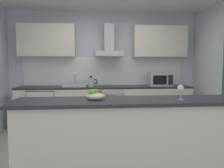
{
  "coord_description": "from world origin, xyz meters",
  "views": [
    {
      "loc": [
        -0.32,
        -3.33,
        1.37
      ],
      "look_at": [
        0.04,
        0.45,
        1.05
      ],
      "focal_mm": 36.09,
      "sensor_mm": 36.0,
      "label": 1
    }
  ],
  "objects_px": {
    "range_hood": "(109,46)",
    "wine_glass": "(181,89)",
    "oven": "(110,106)",
    "refrigerator": "(43,109)",
    "kettle": "(91,82)",
    "microwave": "(160,79)",
    "fruit_bowl": "(96,96)",
    "sink": "(75,85)"
  },
  "relations": [
    {
      "from": "kettle",
      "to": "fruit_bowl",
      "type": "height_order",
      "value": "kettle"
    },
    {
      "from": "microwave",
      "to": "fruit_bowl",
      "type": "relative_size",
      "value": 2.27
    },
    {
      "from": "microwave",
      "to": "fruit_bowl",
      "type": "bearing_deg",
      "value": -123.08
    },
    {
      "from": "range_hood",
      "to": "sink",
      "type": "bearing_deg",
      "value": -171.15
    },
    {
      "from": "oven",
      "to": "refrigerator",
      "type": "relative_size",
      "value": 0.94
    },
    {
      "from": "kettle",
      "to": "range_hood",
      "type": "relative_size",
      "value": 0.4
    },
    {
      "from": "sink",
      "to": "kettle",
      "type": "bearing_deg",
      "value": -7.25
    },
    {
      "from": "sink",
      "to": "fruit_bowl",
      "type": "height_order",
      "value": "sink"
    },
    {
      "from": "kettle",
      "to": "microwave",
      "type": "bearing_deg",
      "value": 0.22
    },
    {
      "from": "microwave",
      "to": "range_hood",
      "type": "relative_size",
      "value": 0.69
    },
    {
      "from": "sink",
      "to": "range_hood",
      "type": "xyz_separation_m",
      "value": [
        0.76,
        0.12,
        0.86
      ]
    },
    {
      "from": "kettle",
      "to": "fruit_bowl",
      "type": "bearing_deg",
      "value": -88.8
    },
    {
      "from": "refrigerator",
      "to": "range_hood",
      "type": "relative_size",
      "value": 1.18
    },
    {
      "from": "refrigerator",
      "to": "sink",
      "type": "height_order",
      "value": "sink"
    },
    {
      "from": "fruit_bowl",
      "to": "range_hood",
      "type": "bearing_deg",
      "value": 81.61
    },
    {
      "from": "refrigerator",
      "to": "range_hood",
      "type": "xyz_separation_m",
      "value": [
        1.45,
        0.13,
        1.36
      ]
    },
    {
      "from": "range_hood",
      "to": "wine_glass",
      "type": "xyz_separation_m",
      "value": [
        0.63,
        -2.56,
        -0.7
      ]
    },
    {
      "from": "kettle",
      "to": "fruit_bowl",
      "type": "relative_size",
      "value": 1.31
    },
    {
      "from": "kettle",
      "to": "wine_glass",
      "type": "bearing_deg",
      "value": -66.6
    },
    {
      "from": "oven",
      "to": "refrigerator",
      "type": "distance_m",
      "value": 1.45
    },
    {
      "from": "microwave",
      "to": "refrigerator",
      "type": "bearing_deg",
      "value": 179.44
    },
    {
      "from": "microwave",
      "to": "range_hood",
      "type": "distance_m",
      "value": 1.36
    },
    {
      "from": "oven",
      "to": "kettle",
      "type": "distance_m",
      "value": 0.68
    },
    {
      "from": "refrigerator",
      "to": "fruit_bowl",
      "type": "xyz_separation_m",
      "value": [
        1.09,
        -2.33,
        0.59
      ]
    },
    {
      "from": "kettle",
      "to": "range_hood",
      "type": "xyz_separation_m",
      "value": [
        0.41,
        0.16,
        0.78
      ]
    },
    {
      "from": "wine_glass",
      "to": "fruit_bowl",
      "type": "height_order",
      "value": "wine_glass"
    },
    {
      "from": "oven",
      "to": "sink",
      "type": "bearing_deg",
      "value": 179.17
    },
    {
      "from": "range_hood",
      "to": "microwave",
      "type": "bearing_deg",
      "value": -7.89
    },
    {
      "from": "oven",
      "to": "range_hood",
      "type": "distance_m",
      "value": 1.33
    },
    {
      "from": "oven",
      "to": "wine_glass",
      "type": "bearing_deg",
      "value": -75.54
    },
    {
      "from": "oven",
      "to": "wine_glass",
      "type": "height_order",
      "value": "wine_glass"
    },
    {
      "from": "kettle",
      "to": "fruit_bowl",
      "type": "distance_m",
      "value": 2.3
    },
    {
      "from": "fruit_bowl",
      "to": "oven",
      "type": "bearing_deg",
      "value": 81.15
    },
    {
      "from": "range_hood",
      "to": "wine_glass",
      "type": "distance_m",
      "value": 2.73
    },
    {
      "from": "refrigerator",
      "to": "range_hood",
      "type": "bearing_deg",
      "value": 5.21
    },
    {
      "from": "microwave",
      "to": "range_hood",
      "type": "bearing_deg",
      "value": 172.11
    },
    {
      "from": "range_hood",
      "to": "fruit_bowl",
      "type": "bearing_deg",
      "value": -98.39
    },
    {
      "from": "microwave",
      "to": "wine_glass",
      "type": "bearing_deg",
      "value": -101.96
    },
    {
      "from": "sink",
      "to": "kettle",
      "type": "height_order",
      "value": "sink"
    },
    {
      "from": "kettle",
      "to": "wine_glass",
      "type": "distance_m",
      "value": 2.61
    },
    {
      "from": "microwave",
      "to": "fruit_bowl",
      "type": "distance_m",
      "value": 2.75
    },
    {
      "from": "oven",
      "to": "refrigerator",
      "type": "height_order",
      "value": "oven"
    }
  ]
}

